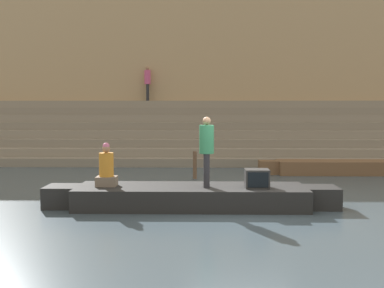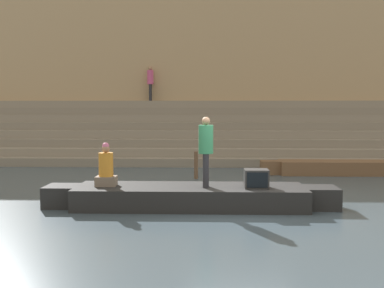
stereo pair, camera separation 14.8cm
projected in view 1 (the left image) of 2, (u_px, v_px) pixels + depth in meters
The scene contains 10 objects.
ground_plane at pixel (241, 210), 10.25m from camera, with size 120.00×120.00×0.00m, color #3D4C56.
ghat_steps at pixel (221, 138), 20.68m from camera, with size 36.00×4.81×2.70m.
back_wall at pixel (219, 71), 22.72m from camera, with size 34.20×1.28×8.46m.
rowboat_main at pixel (191, 196), 10.54m from camera, with size 6.85×1.57×0.50m.
person_standing at pixel (207, 147), 10.32m from camera, with size 0.34×0.34×1.63m.
person_rowing at pixel (106, 169), 10.51m from camera, with size 0.47×0.37×1.02m.
tv_set at pixel (257, 178), 10.31m from camera, with size 0.55×0.46×0.43m.
moored_boat_shore at pixel (346, 167), 15.89m from camera, with size 6.16×1.03×0.48m.
mooring_post at pixel (195, 165), 14.83m from camera, with size 0.13×0.13×0.91m, color brown.
person_on_steps at pixel (148, 81), 21.94m from camera, with size 0.31×0.31×1.68m.
Camera 1 is at (-0.91, -10.12, 2.31)m, focal length 42.00 mm.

